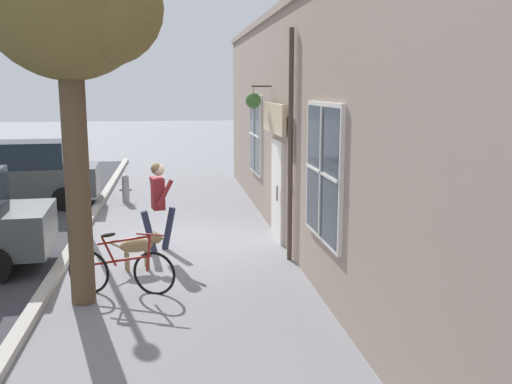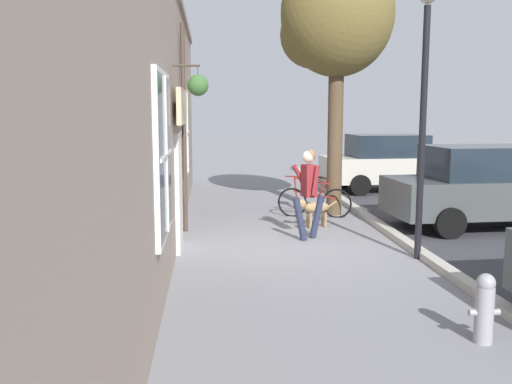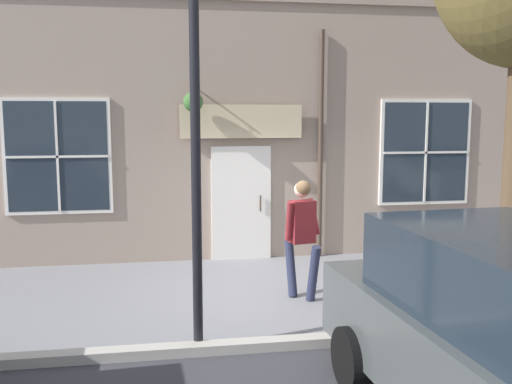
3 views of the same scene
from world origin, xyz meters
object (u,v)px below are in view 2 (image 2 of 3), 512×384
at_px(fire_hydrant, 485,307).
at_px(street_tree_by_curb, 333,20).
at_px(leaning_bicycle, 314,201).
at_px(street_lamp, 425,81).
at_px(dog_on_leash, 314,208).
at_px(parked_car_mid_block, 488,187).
at_px(pedestrian_walking, 309,185).
at_px(parked_car_far_end, 391,163).

bearing_deg(fire_hydrant, street_tree_by_curb, 90.33).
bearing_deg(leaning_bicycle, street_lamp, -74.87).
relative_size(dog_on_leash, parked_car_mid_block, 0.22).
xyz_separation_m(pedestrian_walking, parked_car_mid_block, (3.98, 0.76, -0.18)).
relative_size(street_lamp, fire_hydrant, 5.83).
height_order(dog_on_leash, leaning_bicycle, leaning_bicycle).
height_order(pedestrian_walking, street_tree_by_curb, street_tree_by_curb).
height_order(parked_car_far_end, street_lamp, street_lamp).
relative_size(leaning_bicycle, parked_car_far_end, 0.38).
height_order(pedestrian_walking, parked_car_mid_block, parked_car_mid_block).
xyz_separation_m(leaning_bicycle, parked_car_far_end, (3.17, 4.17, 0.50)).
bearing_deg(pedestrian_walking, street_lamp, -45.24).
distance_m(leaning_bicycle, street_lamp, 4.80).
distance_m(street_lamp, fire_hydrant, 4.37).
height_order(street_tree_by_curb, fire_hydrant, street_tree_by_curb).
distance_m(parked_car_mid_block, street_lamp, 3.95).
distance_m(pedestrian_walking, fire_hydrant, 5.24).
height_order(pedestrian_walking, fire_hydrant, pedestrian_walking).
height_order(pedestrian_walking, leaning_bicycle, pedestrian_walking).
height_order(pedestrian_walking, parked_car_far_end, parked_car_far_end).
height_order(street_tree_by_curb, leaning_bicycle, street_tree_by_curb).
bearing_deg(street_lamp, dog_on_leash, 115.41).
distance_m(pedestrian_walking, parked_car_far_end, 7.45).
height_order(dog_on_leash, parked_car_far_end, parked_car_far_end).
height_order(leaning_bicycle, parked_car_mid_block, parked_car_mid_block).
xyz_separation_m(dog_on_leash, fire_hydrant, (0.72, -6.19, -0.03)).
relative_size(street_tree_by_curb, street_lamp, 1.37).
relative_size(pedestrian_walking, parked_car_mid_block, 0.40).
distance_m(dog_on_leash, leaning_bicycle, 1.22).
bearing_deg(leaning_bicycle, dog_on_leash, -100.71).
bearing_deg(dog_on_leash, fire_hydrant, -83.40).
bearing_deg(parked_car_far_end, parked_car_mid_block, -87.30).
height_order(street_tree_by_curb, parked_car_mid_block, street_tree_by_curb).
distance_m(parked_car_far_end, fire_hydrant, 11.88).
relative_size(pedestrian_walking, parked_car_far_end, 0.40).
bearing_deg(pedestrian_walking, street_tree_by_curb, 69.58).
xyz_separation_m(street_tree_by_curb, parked_car_far_end, (2.73, 3.82, -3.68)).
xyz_separation_m(street_tree_by_curb, parked_car_mid_block, (2.99, -1.88, -3.68)).
xyz_separation_m(pedestrian_walking, fire_hydrant, (1.03, -5.10, -0.66)).
relative_size(dog_on_leash, leaning_bicycle, 0.58).
xyz_separation_m(pedestrian_walking, leaning_bicycle, (0.54, 2.29, -0.68)).
xyz_separation_m(pedestrian_walking, dog_on_leash, (0.31, 1.09, -0.63)).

